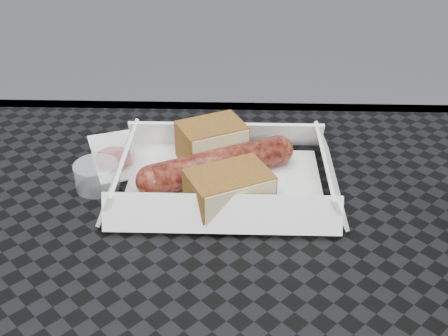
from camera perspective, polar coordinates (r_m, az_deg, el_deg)
name	(u,v)px	position (r m, az deg, el deg)	size (l,w,h in m)	color
food_tray	(224,184)	(0.64, 0.03, -1.65)	(0.22, 0.15, 0.00)	white
bratwurst	(218,165)	(0.64, -0.64, 0.32)	(0.18, 0.11, 0.04)	maroon
bread_near	(212,142)	(0.67, -1.26, 2.68)	(0.07, 0.05, 0.05)	brown
bread_far	(229,191)	(0.59, 0.52, -2.32)	(0.08, 0.06, 0.04)	brown
veg_garnish	(268,207)	(0.60, 4.53, -3.96)	(0.03, 0.03, 0.00)	#E44309
napkin	(142,151)	(0.71, -8.37, 1.72)	(0.12, 0.12, 0.00)	white
condiment_cup_sauce	(113,153)	(0.69, -11.23, 1.50)	(0.05, 0.05, 0.03)	maroon
condiment_cup_empty	(97,176)	(0.65, -12.78, -0.77)	(0.05, 0.05, 0.03)	silver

